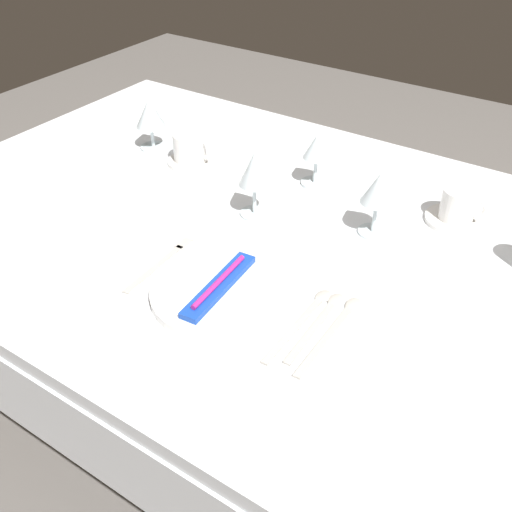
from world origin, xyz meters
The scene contains 16 objects.
ground_plane centered at (0.00, 0.00, 0.00)m, with size 6.00×6.00×0.00m, color slate.
dining_table centered at (0.00, 0.00, 0.66)m, with size 1.80×1.11×0.74m.
dinner_plate centered at (0.00, -0.24, 0.75)m, with size 0.26×0.26×0.02m, color white.
toothbrush_package centered at (0.00, -0.24, 0.77)m, with size 0.05×0.21×0.02m.
fork_outer centered at (-0.16, -0.22, 0.74)m, with size 0.03×0.21×0.00m.
spoon_soup centered at (0.16, -0.20, 0.74)m, with size 0.03×0.22×0.01m.
spoon_dessert centered at (0.19, -0.19, 0.74)m, with size 0.03×0.21×0.01m.
spoon_tea centered at (0.22, -0.19, 0.74)m, with size 0.03×0.23×0.01m.
saucer_left centered at (-0.38, 0.15, 0.74)m, with size 0.12×0.12×0.01m, color white.
coffee_cup_left centered at (-0.38, 0.15, 0.79)m, with size 0.11×0.09×0.07m.
saucer_right centered at (0.28, 0.26, 0.74)m, with size 0.13×0.13×0.01m, color white.
coffee_cup_right centered at (0.28, 0.26, 0.79)m, with size 0.10×0.08×0.07m.
wine_glass_centre centered at (-0.11, 0.03, 0.85)m, with size 0.07×0.07×0.15m.
wine_glass_left centered at (-0.52, 0.16, 0.83)m, with size 0.08×0.08×0.14m.
wine_glass_right centered at (0.15, 0.11, 0.84)m, with size 0.07×0.07×0.14m.
wine_glass_far centered at (-0.06, 0.23, 0.83)m, with size 0.07×0.07×0.13m.
Camera 1 is at (0.53, -0.91, 1.46)m, focal length 41.99 mm.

